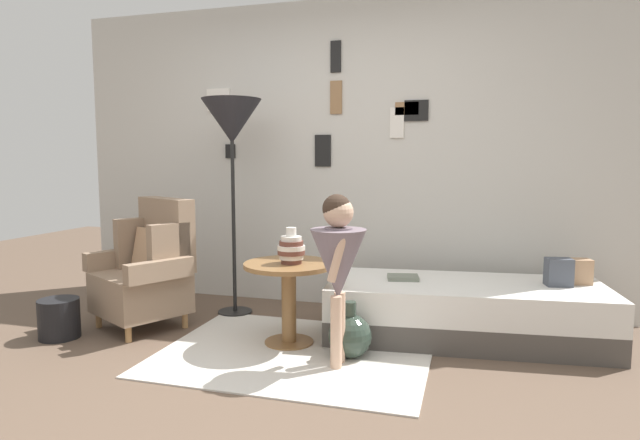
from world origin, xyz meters
TOP-DOWN VIEW (x-y plane):
  - ground_plane at (0.00, 0.00)m, footprint 12.00×12.00m
  - gallery_wall at (-0.00, 1.95)m, footprint 4.80×0.12m
  - rug at (0.07, 0.67)m, footprint 1.73×1.38m
  - armchair at (-1.19, 0.91)m, footprint 0.90×0.82m
  - daybed at (1.12, 1.27)m, footprint 1.97×0.98m
  - pillow_head at (1.87, 1.47)m, footprint 0.19×0.15m
  - pillow_mid at (1.73, 1.36)m, footprint 0.19×0.15m
  - side_table at (-0.03, 0.82)m, footprint 0.61×0.61m
  - vase_striped at (-0.01, 0.80)m, footprint 0.19×0.19m
  - floor_lamp at (-0.71, 1.40)m, footprint 0.48×0.48m
  - person_child at (0.39, 0.52)m, footprint 0.34×0.34m
  - book_on_daybed at (0.68, 1.26)m, footprint 0.25×0.20m
  - demijohn_near at (0.43, 0.69)m, footprint 0.28×0.28m
  - magazine_basket at (-1.65, 0.48)m, footprint 0.28×0.28m

SIDE VIEW (x-z plane):
  - ground_plane at x=0.00m, z-range 0.00..0.00m
  - rug at x=0.07m, z-range 0.00..0.01m
  - magazine_basket at x=-1.65m, z-range 0.00..0.28m
  - demijohn_near at x=0.43m, z-range -0.04..0.33m
  - daybed at x=1.12m, z-range 0.00..0.40m
  - side_table at x=-0.03m, z-range 0.13..0.69m
  - book_on_daybed at x=0.68m, z-range 0.40..0.43m
  - armchair at x=-1.19m, z-range -0.05..0.92m
  - pillow_head at x=1.87m, z-range 0.40..0.57m
  - pillow_mid at x=1.73m, z-range 0.40..0.59m
  - vase_striped at x=-0.01m, z-range 0.54..0.79m
  - person_child at x=0.39m, z-range 0.14..1.20m
  - gallery_wall at x=0.00m, z-range 0.00..2.60m
  - floor_lamp at x=-0.71m, z-range 0.65..2.40m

